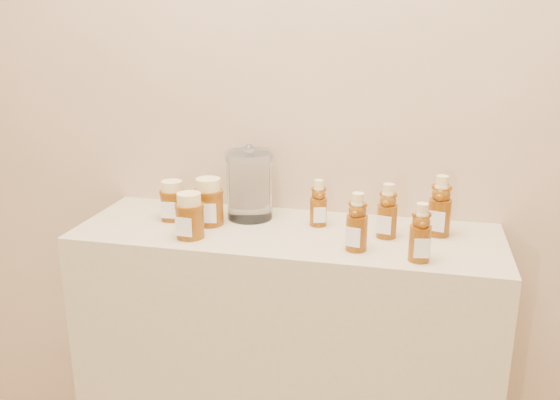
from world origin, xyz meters
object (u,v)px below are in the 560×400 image
(bear_bottle_back_left, at_px, (319,200))
(honey_jar_left, at_px, (173,200))
(bear_bottle_front_left, at_px, (357,218))
(glass_canister, at_px, (250,182))
(display_table, at_px, (286,369))

(bear_bottle_back_left, relative_size, honey_jar_left, 1.30)
(bear_bottle_front_left, relative_size, glass_canister, 0.79)
(bear_bottle_front_left, bearing_deg, honey_jar_left, -178.78)
(honey_jar_left, bearing_deg, glass_canister, 14.69)
(display_table, xyz_separation_m, honey_jar_left, (-0.35, 0.02, 0.51))
(bear_bottle_back_left, bearing_deg, display_table, -157.56)
(bear_bottle_front_left, height_order, honey_jar_left, bear_bottle_front_left)
(bear_bottle_back_left, bearing_deg, glass_canister, 156.27)
(display_table, distance_m, bear_bottle_front_left, 0.58)
(display_table, bearing_deg, bear_bottle_back_left, 40.94)
(glass_canister, bearing_deg, bear_bottle_front_left, -28.55)
(bear_bottle_back_left, relative_size, bear_bottle_front_left, 0.88)
(bear_bottle_front_left, relative_size, honey_jar_left, 1.47)
(display_table, xyz_separation_m, bear_bottle_front_left, (0.21, -0.10, 0.54))
(bear_bottle_back_left, distance_m, glass_canister, 0.21)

